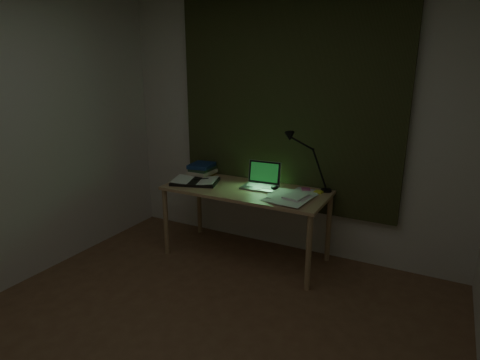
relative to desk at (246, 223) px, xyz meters
The scene contains 11 objects.
wall_back 1.02m from the desk, 61.41° to the left, with size 3.50×0.00×2.50m, color silver.
curtain 1.18m from the desk, 58.92° to the left, with size 2.20×0.06×2.00m, color #2F3219.
desk is the anchor object (origin of this frame).
laptop 0.49m from the desk, 37.35° to the left, with size 0.33×0.37×0.23m, color #A8A9AD, non-canonical shape.
open_textbook 0.65m from the desk, behind, with size 0.44×0.31×0.04m, color white, non-canonical shape.
book_stack 0.76m from the desk, 162.93° to the left, with size 0.22×0.26×0.14m, color white, non-canonical shape.
loose_papers 0.58m from the desk, ahead, with size 0.37×0.40×0.02m, color white, non-canonical shape.
mouse 0.46m from the desk, 22.03° to the left, with size 0.07×0.11×0.04m, color black.
sticky_yellow 0.76m from the desk, 17.36° to the left, with size 0.07×0.07×0.02m, color #FEFF35.
sticky_pink 0.67m from the desk, 22.57° to the left, with size 0.08×0.08×0.02m, color #D65397.
desk_lamp 0.97m from the desk, 21.25° to the left, with size 0.36×0.28×0.54m, color black, non-canonical shape.
Camera 1 is at (1.40, -1.64, 1.83)m, focal length 30.00 mm.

